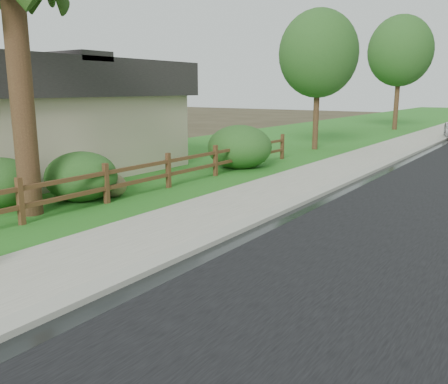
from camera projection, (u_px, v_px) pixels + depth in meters
The scene contains 12 objects.
sidewalk at pixel (444, 129), 34.66m from camera, with size 2.20×90.00×0.10m, color gray.
grass_strip at pixel (417, 128), 35.72m from camera, with size 1.60×90.00×0.06m, color #2B611B.
lawn_near at pixel (350, 126), 38.62m from camera, with size 9.00×90.00×0.04m, color #2B611B.
ranch_fence at pixel (139, 175), 13.06m from camera, with size 0.12×16.92×1.10m.
house at pixel (4, 113), 17.34m from camera, with size 10.60×9.60×4.05m.
boulder at pixel (111, 185), 13.10m from camera, with size 1.00×0.75×0.67m, color olive.
shrub_a at pixel (0, 183), 11.79m from camera, with size 1.71×1.71×1.28m, color #214E1B.
shrub_b at pixel (81, 177), 12.57m from camera, with size 1.90×1.90×1.33m, color #214E1B.
shrub_c at pixel (78, 171), 14.15m from camera, with size 1.53×1.53×1.11m, color #214E1B.
shrub_d at pixel (240, 147), 17.65m from camera, with size 2.40×2.40×1.64m, color #214E1B.
tree_near_left at pixel (318, 54), 22.34m from camera, with size 3.74×3.74×6.63m.
tree_mid_left at pixel (400, 51), 33.45m from camera, with size 4.50×4.50×8.04m.
Camera 1 is at (5.63, -2.85, 2.94)m, focal length 38.00 mm.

